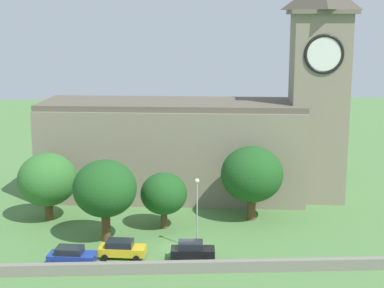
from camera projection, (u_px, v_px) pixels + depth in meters
The scene contains 11 objects.
ground_plane at pixel (178, 203), 74.07m from camera, with size 200.00×200.00×0.00m, color #517F42.
church at pixel (204, 136), 75.88m from camera, with size 39.51×14.83×27.28m.
quay_barrier at pixel (183, 267), 53.59m from camera, with size 53.88×0.70×1.06m, color gray.
car_blue at pixel (72, 256), 55.28m from camera, with size 4.60×2.72×1.73m.
car_yellow at pixel (122, 249), 56.97m from camera, with size 4.67×2.72×1.72m.
car_black at pixel (192, 251), 56.36m from camera, with size 4.25×2.28×1.84m.
streetlamp_west_mid at pixel (197, 203), 57.93m from camera, with size 0.44×0.44×7.34m.
tree_riverside_west at pixel (252, 174), 66.97m from camera, with size 7.04×7.04×8.51m.
tree_churchyard at pixel (164, 194), 64.39m from camera, with size 5.07×5.07×6.21m.
tree_by_tower at pixel (105, 189), 60.33m from camera, with size 6.51×6.51×8.54m.
tree_riverside_east at pixel (47, 180), 66.89m from camera, with size 6.66×6.66×7.78m.
Camera 1 is at (-1.55, -55.99, 22.39)m, focal length 55.60 mm.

